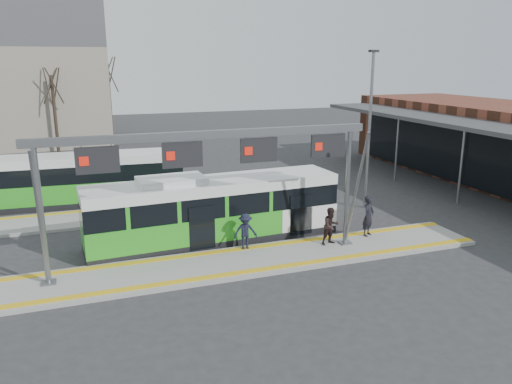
% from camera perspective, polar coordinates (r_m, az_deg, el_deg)
% --- Properties ---
extents(ground, '(120.00, 120.00, 0.00)m').
position_cam_1_polar(ground, '(19.97, -3.48, -8.41)').
color(ground, '#2D2D30').
rests_on(ground, ground).
extents(platform_main, '(22.00, 3.00, 0.15)m').
position_cam_1_polar(platform_main, '(19.94, -3.48, -8.22)').
color(platform_main, gray).
rests_on(platform_main, ground).
extents(platform_second, '(20.00, 3.00, 0.15)m').
position_cam_1_polar(platform_second, '(26.83, -16.61, -2.71)').
color(platform_second, gray).
rests_on(platform_second, ground).
extents(tactile_main, '(22.00, 2.65, 0.02)m').
position_cam_1_polar(tactile_main, '(19.91, -3.48, -7.99)').
color(tactile_main, gold).
rests_on(tactile_main, platform_main).
extents(tactile_second, '(20.00, 0.35, 0.02)m').
position_cam_1_polar(tactile_second, '(27.91, -16.78, -1.87)').
color(tactile_second, gold).
rests_on(tactile_second, platform_second).
extents(gantry, '(13.00, 1.68, 5.20)m').
position_cam_1_polar(gantry, '(18.85, -4.91, 3.85)').
color(gantry, slate).
rests_on(gantry, platform_main).
extents(hero_bus, '(11.36, 3.05, 3.09)m').
position_cam_1_polar(hero_bus, '(22.26, -4.88, -2.09)').
color(hero_bus, black).
rests_on(hero_bus, ground).
extents(bg_bus_green, '(11.34, 3.05, 2.80)m').
position_cam_1_polar(bg_bus_green, '(29.66, -19.42, 1.33)').
color(bg_bus_green, black).
rests_on(bg_bus_green, ground).
extents(passenger_a, '(0.81, 0.73, 1.85)m').
position_cam_1_polar(passenger_a, '(23.09, 12.72, -2.68)').
color(passenger_a, black).
rests_on(passenger_a, platform_main).
extents(passenger_b, '(0.89, 0.75, 1.63)m').
position_cam_1_polar(passenger_b, '(21.75, 8.56, -3.86)').
color(passenger_b, black).
rests_on(passenger_b, platform_main).
extents(passenger_c, '(1.05, 0.67, 1.56)m').
position_cam_1_polar(passenger_c, '(20.95, -1.23, -4.54)').
color(passenger_c, black).
rests_on(passenger_c, platform_main).
extents(tree_left, '(1.40, 1.40, 7.54)m').
position_cam_1_polar(tree_left, '(46.96, -22.27, 11.11)').
color(tree_left, '#382B21').
rests_on(tree_left, ground).
extents(tree_mid, '(1.40, 1.40, 8.53)m').
position_cam_1_polar(tree_mid, '(52.51, -16.55, 12.69)').
color(tree_mid, '#382B21').
rests_on(tree_mid, ground).
extents(lamp_east, '(0.50, 0.25, 8.39)m').
position_cam_1_polar(lamp_east, '(27.28, 12.84, 7.23)').
color(lamp_east, slate).
rests_on(lamp_east, ground).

